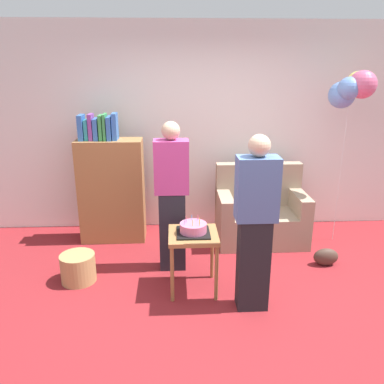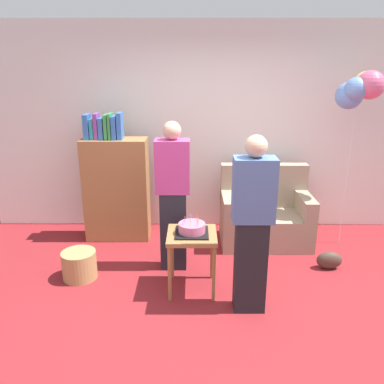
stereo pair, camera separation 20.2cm
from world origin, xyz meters
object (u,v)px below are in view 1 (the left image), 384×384
couch (260,214)px  wicker_basket (78,268)px  side_table (193,242)px  handbag (326,257)px  bookshelf (111,187)px  person_holding_cake (255,224)px  person_blowing_candles (172,197)px  balloon_bunch (353,88)px  birthday_cake (193,229)px

couch → wicker_basket: (-2.11, -0.94, -0.19)m
side_table → handbag: bearing=15.3°
wicker_basket → handbag: (2.71, 0.21, -0.05)m
bookshelf → person_holding_cake: bearing=-46.7°
couch → person_blowing_candles: bearing=-148.5°
person_blowing_candles → bookshelf: bearing=134.0°
person_blowing_candles → person_holding_cake: bearing=-46.8°
person_holding_cake → balloon_bunch: size_ratio=0.77×
bookshelf → couch: bearing=-3.4°
side_table → birthday_cake: size_ratio=1.90×
side_table → person_holding_cake: (0.53, -0.33, 0.32)m
side_table → person_holding_cake: size_ratio=0.37×
wicker_basket → bookshelf: bearing=78.0°
handbag → person_holding_cake: bearing=-143.1°
side_table → handbag: side_table is taller
side_table → balloon_bunch: balloon_bunch is taller
birthday_cake → balloon_bunch: bearing=29.2°
side_table → birthday_cake: 0.14m
couch → side_table: 1.48m
handbag → balloon_bunch: (0.36, 0.64, 1.81)m
side_table → birthday_cake: birthday_cake is taller
birthday_cake → person_holding_cake: size_ratio=0.20×
person_blowing_candles → balloon_bunch: size_ratio=0.77×
wicker_basket → balloon_bunch: size_ratio=0.17×
birthday_cake → handbag: size_ratio=1.14×
couch → handbag: 0.98m
person_blowing_candles → person_holding_cake: 1.08m
side_table → wicker_basket: size_ratio=1.69×
birthday_cake → bookshelf: bearing=127.5°
couch → person_blowing_candles: person_blowing_candles is taller
bookshelf → person_holding_cake: 2.19m
bookshelf → balloon_bunch: 3.10m
bookshelf → handbag: 2.70m
handbag → balloon_bunch: balloon_bunch is taller
wicker_basket → balloon_bunch: balloon_bunch is taller
balloon_bunch → couch: bearing=174.4°
birthday_cake → handbag: 1.67m
bookshelf → side_table: size_ratio=2.66×
person_holding_cake → balloon_bunch: (1.35, 1.38, 1.08)m
wicker_basket → side_table: bearing=-9.8°
person_holding_cake → wicker_basket: 1.93m
couch → handbag: bearing=-50.3°
balloon_bunch → birthday_cake: bearing=-150.8°
person_holding_cake → person_blowing_candles: bearing=-21.3°
person_holding_cake → balloon_bunch: bearing=-108.5°
wicker_basket → couch: bearing=24.1°
balloon_bunch → person_holding_cake: bearing=-134.4°
couch → wicker_basket: couch is taller
person_blowing_candles → handbag: bearing=-1.1°
bookshelf → person_blowing_candles: person_blowing_candles is taller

